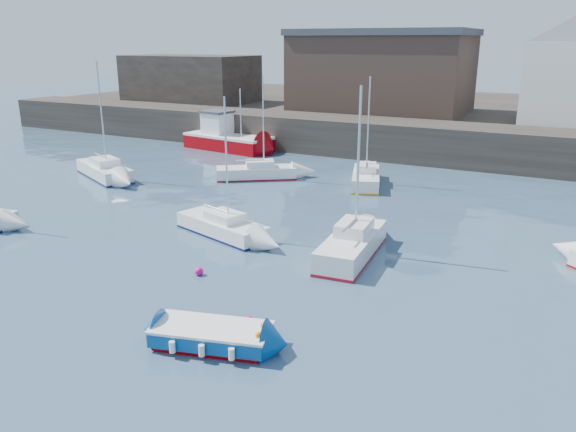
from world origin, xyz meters
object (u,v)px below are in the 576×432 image
at_px(sailboat_e, 104,170).
at_px(buoy_far, 204,217).
at_px(buoy_mid, 248,326).
at_px(sailboat_b, 222,226).
at_px(sailboat_h, 257,172).
at_px(sailboat_f, 366,177).
at_px(buoy_near, 199,275).
at_px(sailboat_c, 352,245).
at_px(blue_dinghy, 212,335).
at_px(fishing_boat, 226,138).

xyz_separation_m(sailboat_e, buoy_far, (11.84, -4.48, -0.53)).
height_order(sailboat_e, buoy_mid, sailboat_e).
distance_m(sailboat_b, sailboat_h, 12.12).
distance_m(sailboat_b, buoy_mid, 9.74).
height_order(sailboat_b, sailboat_f, sailboat_f).
xyz_separation_m(sailboat_f, buoy_near, (-0.88, -17.81, -0.50)).
relative_size(sailboat_c, buoy_mid, 18.34).
bearing_deg(buoy_near, sailboat_c, 45.28).
xyz_separation_m(blue_dinghy, buoy_mid, (0.35, 1.66, -0.40)).
relative_size(sailboat_c, buoy_near, 20.67).
distance_m(blue_dinghy, buoy_near, 5.88).
xyz_separation_m(fishing_boat, buoy_mid, (18.92, -27.17, -1.05)).
bearing_deg(sailboat_f, blue_dinghy, -82.59).
height_order(sailboat_b, buoy_far, sailboat_b).
distance_m(sailboat_f, buoy_near, 17.84).
height_order(fishing_boat, buoy_near, fishing_boat).
bearing_deg(sailboat_b, sailboat_e, 155.90).
bearing_deg(blue_dinghy, buoy_mid, 78.16).
height_order(sailboat_c, buoy_far, sailboat_c).
relative_size(sailboat_c, buoy_far, 16.50).
xyz_separation_m(sailboat_e, sailboat_h, (9.81, 4.75, -0.06)).
height_order(blue_dinghy, sailboat_e, sailboat_e).
bearing_deg(sailboat_c, buoy_near, -134.72).
height_order(sailboat_f, buoy_near, sailboat_f).
xyz_separation_m(sailboat_f, buoy_far, (-5.47, -11.10, -0.50)).
xyz_separation_m(sailboat_e, sailboat_f, (17.31, 6.62, -0.02)).
xyz_separation_m(fishing_boat, sailboat_h, (8.17, -8.41, -0.58)).
bearing_deg(buoy_mid, sailboat_c, 84.40).
bearing_deg(buoy_mid, blue_dinghy, -101.84).
relative_size(sailboat_f, buoy_mid, 17.33).
distance_m(fishing_boat, sailboat_b, 23.42).
bearing_deg(sailboat_e, sailboat_h, 25.84).
xyz_separation_m(blue_dinghy, buoy_near, (-3.78, 4.48, -0.40)).
bearing_deg(buoy_far, fishing_boat, 120.02).
xyz_separation_m(sailboat_h, buoy_near, (6.62, -15.94, -0.47)).
relative_size(sailboat_b, sailboat_h, 0.96).
relative_size(sailboat_f, buoy_near, 19.54).
bearing_deg(blue_dinghy, sailboat_b, 122.11).
bearing_deg(fishing_boat, blue_dinghy, -57.22).
bearing_deg(buoy_far, sailboat_b, -37.31).
distance_m(sailboat_c, sailboat_e, 22.22).
height_order(blue_dinghy, buoy_mid, blue_dinghy).
height_order(sailboat_b, sailboat_h, sailboat_h).
relative_size(fishing_boat, sailboat_f, 1.20).
distance_m(sailboat_b, buoy_near, 5.17).
relative_size(sailboat_e, buoy_mid, 19.59).
relative_size(sailboat_b, buoy_far, 15.07).
distance_m(blue_dinghy, sailboat_e, 25.58).
distance_m(fishing_boat, buoy_far, 20.40).
distance_m(sailboat_h, buoy_near, 17.27).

